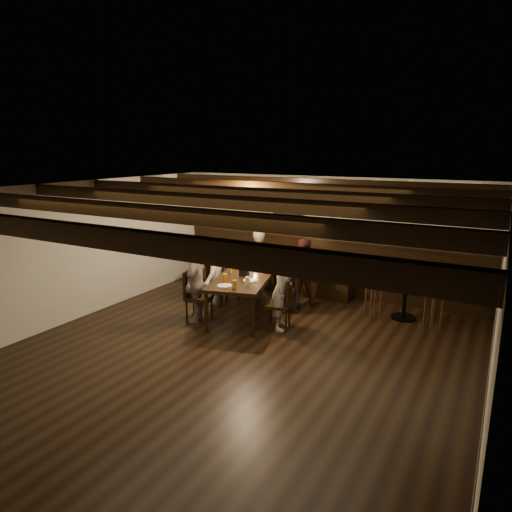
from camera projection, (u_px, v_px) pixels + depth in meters
The scene contains 27 objects.
room at pixel (285, 252), 8.40m from camera, with size 7.00×7.00×7.00m.
dining_table at pixel (245, 279), 8.09m from camera, with size 1.39×2.15×0.75m.
chair_left_near at pixel (215, 291), 8.78m from camera, with size 0.49×0.49×0.88m.
chair_left_far at pixel (198, 305), 7.93m from camera, with size 0.51×0.51×0.91m.
chair_right_near at pixel (289, 296), 8.44m from camera, with size 0.51×0.51×0.90m.
chair_right_far at pixel (279, 313), 7.59m from camera, with size 0.49×0.49×0.87m.
person_bench_left at pixel (213, 268), 9.17m from camera, with size 0.58×0.38×1.19m, color #252527.
person_bench_centre at pixel (259, 264), 9.08m from camera, with size 0.51×0.34×1.41m, color gray.
person_bench_right at pixel (302, 271), 8.74m from camera, with size 0.62×0.49×1.28m, color #4E1A20.
person_left_near at pixel (213, 273), 8.70m from camera, with size 0.81×0.47×1.26m, color #BAB49E.
person_left_far at pixel (196, 283), 7.84m from camera, with size 0.80×0.33×1.36m, color gray.
person_right_near at pixel (291, 278), 8.36m from camera, with size 0.60×0.39×1.23m, color black.
person_right_far at pixel (281, 288), 7.49m from camera, with size 0.51×0.34×1.40m, color #B6A89A.
pint_a at pixel (240, 261), 8.79m from camera, with size 0.07×0.07×0.14m, color #BF7219.
pint_b at pixel (266, 264), 8.61m from camera, with size 0.07×0.07×0.14m, color #BF7219.
pint_c at pixel (230, 269), 8.22m from camera, with size 0.07×0.07×0.14m, color #BF7219.
pint_d at pixel (264, 270), 8.18m from camera, with size 0.07×0.07×0.14m, color silver.
pint_e at pixel (225, 278), 7.69m from camera, with size 0.07×0.07×0.14m, color #BF7219.
pint_f at pixel (248, 281), 7.49m from camera, with size 0.07×0.07×0.14m, color silver.
pint_g at pixel (235, 285), 7.29m from camera, with size 0.07×0.07×0.14m, color #BF7219.
plate_near at pixel (225, 286), 7.45m from camera, with size 0.24×0.24×0.01m, color white.
plate_far at pixel (250, 280), 7.75m from camera, with size 0.24×0.24×0.01m, color white.
condiment_caddy at pixel (244, 273), 8.01m from camera, with size 0.15×0.10×0.12m, color black.
candle at pixel (255, 270), 8.32m from camera, with size 0.05×0.05×0.05m, color beige.
high_top_table at pixel (406, 282), 7.93m from camera, with size 0.57×0.57×1.02m.
bar_stool_left at pixel (373, 297), 8.06m from camera, with size 0.34×0.36×1.03m.
bar_stool_right at pixel (434, 305), 7.63m from camera, with size 0.36×0.37×1.03m.
Camera 1 is at (3.22, -5.20, 2.94)m, focal length 32.00 mm.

